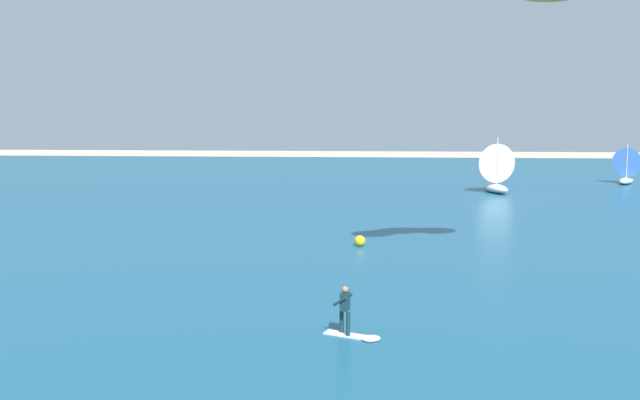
% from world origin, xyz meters
% --- Properties ---
extents(ocean, '(160.00, 90.00, 0.10)m').
position_xyz_m(ocean, '(0.00, 51.38, 0.05)').
color(ocean, navy).
rests_on(ocean, ground).
extents(kitesurfer, '(2.01, 1.32, 1.67)m').
position_xyz_m(kitesurfer, '(1.53, 17.37, 0.70)').
color(kitesurfer, white).
rests_on(kitesurfer, ocean).
extents(sailboat_mid_left, '(3.63, 4.12, 4.63)m').
position_xyz_m(sailboat_mid_left, '(12.70, 57.78, 2.22)').
color(sailboat_mid_left, silver).
rests_on(sailboat_mid_left, ocean).
extents(sailboat_far_right, '(3.03, 3.38, 3.76)m').
position_xyz_m(sailboat_far_right, '(26.36, 65.09, 1.82)').
color(sailboat_far_right, white).
rests_on(sailboat_far_right, ocean).
extents(marker_buoy, '(0.58, 0.58, 0.58)m').
position_xyz_m(marker_buoy, '(1.70, 32.92, 0.39)').
color(marker_buoy, yellow).
rests_on(marker_buoy, ocean).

